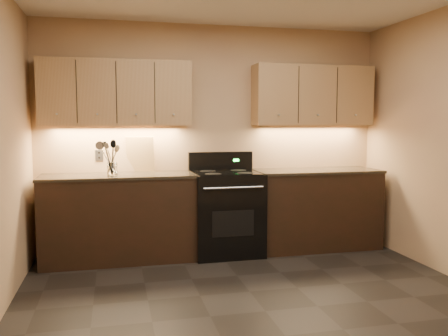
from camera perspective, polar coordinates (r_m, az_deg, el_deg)
The scene contains 15 objects.
floor at distance 3.93m, azimuth 5.01°, elevation -16.79°, with size 4.00×4.00×0.00m, color black.
wall_back at distance 5.57m, azimuth -1.32°, elevation 3.62°, with size 4.00×0.04×2.60m, color tan.
counter_left at distance 5.25m, azimuth -12.51°, elevation -5.82°, with size 1.62×0.62×0.93m.
counter_right at distance 5.74m, azimuth 10.99°, elevation -4.81°, with size 1.46×0.62×0.93m.
stove at distance 5.37m, azimuth 0.24°, elevation -5.29°, with size 0.76×0.68×1.14m.
upper_cab_left at distance 5.30m, azimuth -12.84°, elevation 8.78°, with size 1.60×0.30×0.70m, color tan.
upper_cab_right at distance 5.79m, azimuth 10.62°, elevation 8.55°, with size 1.44×0.30×0.70m, color tan.
outlet_plate at distance 5.45m, azimuth -14.80°, elevation 1.50°, with size 0.09×0.01×0.12m, color #B2B5BA.
utensil_crock at distance 5.11m, azimuth -13.30°, elevation -0.19°, with size 0.11×0.11×0.13m.
cutting_board at distance 5.43m, azimuth -10.01°, elevation 1.65°, with size 0.31×0.02×0.40m, color tan.
wooden_spoon at distance 5.09m, azimuth -13.78°, elevation 1.06°, with size 0.06×0.06×0.32m, color tan, non-canonical shape.
black_spoon at distance 5.11m, azimuth -13.35°, elevation 1.30°, with size 0.06×0.06×0.35m, color black, non-canonical shape.
black_turner at distance 5.09m, azimuth -13.31°, elevation 1.31°, with size 0.08×0.08×0.36m, color black, non-canonical shape.
steel_spatula at distance 5.12m, azimuth -13.01°, elevation 1.27°, with size 0.08×0.08×0.35m, color silver, non-canonical shape.
steel_skimmer at distance 5.08m, azimuth -13.03°, elevation 1.32°, with size 0.09×0.09×0.36m, color silver, non-canonical shape.
Camera 1 is at (-1.14, -3.44, 1.50)m, focal length 38.00 mm.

